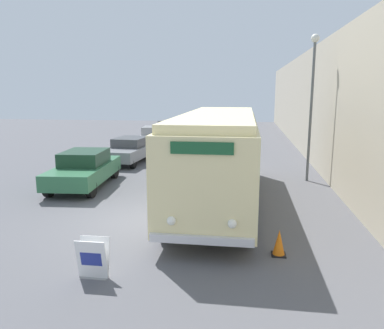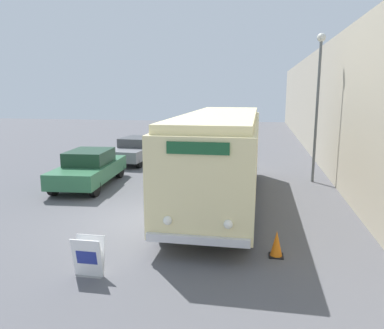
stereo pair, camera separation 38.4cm
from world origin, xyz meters
name	(u,v)px [view 1 (the left image)]	position (x,y,z in m)	size (l,w,h in m)	color
ground_plane	(144,221)	(0.00, 0.00, 0.00)	(80.00, 80.00, 0.00)	#56565B
building_wall_right	(319,106)	(6.94, 10.00, 3.26)	(0.30, 60.00, 6.53)	#B2A893
vintage_bus	(218,153)	(2.16, 2.47, 1.85)	(2.61, 10.45, 3.27)	black
sign_board	(93,259)	(-0.11, -3.72, 0.44)	(0.68, 0.34, 0.91)	gray
streetlamp	(312,88)	(5.96, 6.35, 4.18)	(0.36, 0.36, 6.45)	#595E60
parked_car_near	(84,169)	(-3.68, 3.89, 0.79)	(2.28, 4.83, 1.54)	black
parked_car_mid	(130,149)	(-3.44, 9.63, 0.74)	(2.21, 4.82, 1.42)	black
parked_car_far	(153,137)	(-3.61, 15.68, 0.75)	(2.10, 4.18, 1.49)	black
parked_car_distant	(169,128)	(-3.83, 22.47, 0.73)	(2.11, 4.59, 1.45)	black
traffic_cone	(279,243)	(4.02, -1.96, 0.33)	(0.36, 0.36, 0.67)	black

